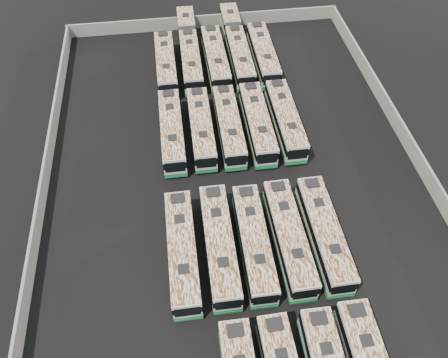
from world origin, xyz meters
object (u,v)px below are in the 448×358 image
Objects in this scene: bus_midfront_far_right at (324,233)px; bus_midback_left at (201,128)px; bus_midfront_left at (219,245)px; bus_back_far_left at (166,64)px; bus_back_left at (189,48)px; bus_midfront_center at (254,243)px; bus_midback_right at (257,123)px; bus_back_center at (216,59)px; bus_midback_center at (229,126)px; bus_back_right at (237,44)px; bus_midfront_right at (289,237)px; bus_midback_far_left at (172,131)px; bus_midfront_far_left at (182,251)px; bus_back_far_right at (263,55)px; bus_midback_far_right at (285,120)px.

bus_midfront_far_right is 20.70m from bus_midback_left.
bus_midfront_left is 17.48m from bus_midback_left.
bus_back_left is (3.76, 3.52, -0.02)m from bus_back_far_left.
bus_back_far_left is at bearing 103.52° from bus_midfront_center.
bus_back_center is at bearing 103.96° from bus_midback_right.
bus_back_center reaches higher than bus_midfront_left.
bus_midback_right reaches higher than bus_midback_center.
bus_midfront_left is at bearing -89.10° from bus_back_left.
bus_midfront_center is 1.00× the size of bus_back_far_left.
bus_back_far_left is 11.65m from bus_back_right.
bus_midfront_right is 20.60m from bus_midback_far_left.
bus_midback_right is (-3.73, 17.40, 0.02)m from bus_midfront_far_right.
bus_midfront_right is (10.97, 0.16, -0.01)m from bus_midfront_far_left.
bus_midfront_left is 0.67× the size of bus_back_left.
bus_midfront_center is 0.98× the size of bus_midback_right.
bus_back_center reaches higher than bus_midfront_right.
bus_midback_far_left is at bearing -179.64° from bus_midback_center.
bus_back_far_right is (14.66, 32.31, 0.02)m from bus_midfront_far_left.
bus_midfront_center is 19.02m from bus_midback_far_left.
bus_midfront_left is at bearing -101.17° from bus_back_right.
bus_midfront_right is 0.98× the size of bus_back_far_right.
bus_midback_far_left is 1.02× the size of bus_midback_left.
bus_midfront_left reaches higher than bus_back_far_left.
bus_midfront_center is 0.99× the size of bus_midback_far_right.
bus_midback_far_left is 7.28m from bus_midback_center.
bus_back_left reaches higher than bus_midback_left.
bus_midfront_far_right reaches higher than bus_midback_center.
bus_back_center reaches higher than bus_back_far_left.
bus_back_far_left is at bearing 90.04° from bus_midback_far_left.
bus_midfront_far_left reaches higher than bus_midfront_far_right.
bus_midfront_right is at bearing 0.07° from bus_midfront_left.
bus_midfront_center is 19.13m from bus_midback_far_right.
bus_back_center is at bearing 84.03° from bus_midfront_left.
bus_midback_center is (7.31, 17.60, -0.04)m from bus_midfront_far_left.
bus_midfront_center is at bearing -179.43° from bus_midfront_far_right.
bus_midback_right is at bearing 58.17° from bus_midfront_far_left.
bus_midback_right is at bearing -76.90° from bus_back_center.
bus_back_far_right reaches higher than bus_midback_far_right.
bus_midback_center is (3.55, -0.10, 0.02)m from bus_midback_left.
bus_midfront_center is 0.65× the size of bus_back_right.
bus_midfront_center is at bearing -95.59° from bus_back_right.
bus_midfront_far_right is 22.83m from bus_midback_far_left.
bus_midback_far_left reaches higher than bus_back_left.
bus_midfront_center is 0.99× the size of bus_midback_far_left.
bus_midback_far_left is at bearing -100.91° from bus_back_left.
bus_midfront_center is 1.00× the size of bus_midback_center.
bus_midfront_far_left reaches higher than bus_back_far_left.
bus_midback_far_left is 16.41m from bus_back_center.
bus_midfront_right is 32.30m from bus_back_center.
bus_midback_right is 19.44m from bus_back_left.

